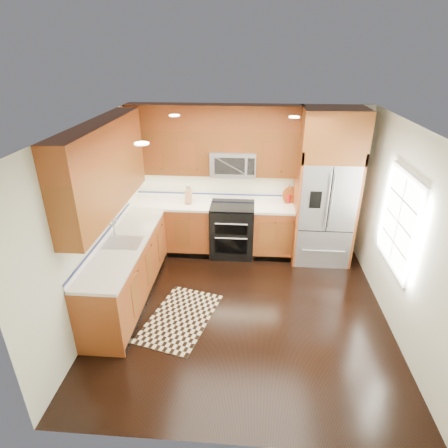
# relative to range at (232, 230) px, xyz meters

# --- Properties ---
(ground) EXTENTS (4.00, 4.00, 0.00)m
(ground) POSITION_rel_range_xyz_m (0.25, -1.67, -0.47)
(ground) COLOR black
(ground) RESTS_ON ground
(wall_back) EXTENTS (4.00, 0.02, 2.60)m
(wall_back) POSITION_rel_range_xyz_m (0.25, 0.33, 0.83)
(wall_back) COLOR silver
(wall_back) RESTS_ON ground
(wall_left) EXTENTS (0.02, 4.00, 2.60)m
(wall_left) POSITION_rel_range_xyz_m (-1.75, -1.67, 0.83)
(wall_left) COLOR silver
(wall_left) RESTS_ON ground
(wall_right) EXTENTS (0.02, 4.00, 2.60)m
(wall_right) POSITION_rel_range_xyz_m (2.25, -1.67, 0.83)
(wall_right) COLOR silver
(wall_right) RESTS_ON ground
(window) EXTENTS (0.04, 1.10, 1.30)m
(window) POSITION_rel_range_xyz_m (2.23, -1.47, 0.93)
(window) COLOR white
(window) RESTS_ON ground
(base_cabinets) EXTENTS (2.85, 3.00, 0.90)m
(base_cabinets) POSITION_rel_range_xyz_m (-0.98, -0.77, -0.02)
(base_cabinets) COLOR #92441C
(base_cabinets) RESTS_ON ground
(countertop) EXTENTS (2.86, 3.01, 0.04)m
(countertop) POSITION_rel_range_xyz_m (-0.84, -0.65, 0.45)
(countertop) COLOR white
(countertop) RESTS_ON base_cabinets
(upper_cabinets) EXTENTS (2.85, 3.00, 1.15)m
(upper_cabinets) POSITION_rel_range_xyz_m (-0.90, -0.58, 1.56)
(upper_cabinets) COLOR brown
(upper_cabinets) RESTS_ON ground
(range) EXTENTS (0.76, 0.67, 0.95)m
(range) POSITION_rel_range_xyz_m (0.00, 0.00, 0.00)
(range) COLOR black
(range) RESTS_ON ground
(microwave) EXTENTS (0.76, 0.40, 0.42)m
(microwave) POSITION_rel_range_xyz_m (-0.00, 0.13, 1.19)
(microwave) COLOR #B2B2B7
(microwave) RESTS_ON ground
(refrigerator) EXTENTS (0.98, 0.75, 2.60)m
(refrigerator) POSITION_rel_range_xyz_m (1.55, -0.04, 0.83)
(refrigerator) COLOR #B2B2B7
(refrigerator) RESTS_ON ground
(sink_faucet) EXTENTS (0.54, 0.44, 0.37)m
(sink_faucet) POSITION_rel_range_xyz_m (-1.48, -1.44, 0.52)
(sink_faucet) COLOR #B2B2B7
(sink_faucet) RESTS_ON countertop
(rug) EXTENTS (1.10, 1.48, 0.01)m
(rug) POSITION_rel_range_xyz_m (-0.61, -1.89, -0.46)
(rug) COLOR black
(rug) RESTS_ON ground
(knife_block) EXTENTS (0.11, 0.16, 0.31)m
(knife_block) POSITION_rel_range_xyz_m (-0.77, 0.06, 0.60)
(knife_block) COLOR #A4734F
(knife_block) RESTS_ON countertop
(utensil_crock) EXTENTS (0.15, 0.15, 0.33)m
(utensil_crock) POSITION_rel_range_xyz_m (0.97, 0.21, 0.58)
(utensil_crock) COLOR maroon
(utensil_crock) RESTS_ON countertop
(cutting_board) EXTENTS (0.37, 0.37, 0.02)m
(cutting_board) POSITION_rel_range_xyz_m (1.00, 0.20, 0.48)
(cutting_board) COLOR brown
(cutting_board) RESTS_ON countertop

